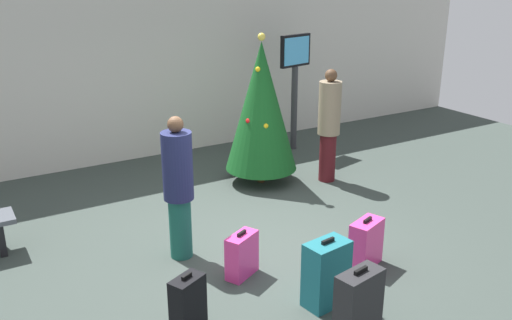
# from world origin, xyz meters

# --- Properties ---
(ground_plane) EXTENTS (16.00, 16.00, 0.00)m
(ground_plane) POSITION_xyz_m (0.00, 0.00, 0.00)
(ground_plane) COLOR #38423D
(back_wall) EXTENTS (16.00, 0.20, 3.02)m
(back_wall) POSITION_xyz_m (0.00, 4.17, 1.51)
(back_wall) COLOR beige
(back_wall) RESTS_ON ground_plane
(holiday_tree) EXTENTS (1.15, 1.15, 2.40)m
(holiday_tree) POSITION_xyz_m (1.42, 1.90, 1.26)
(holiday_tree) COLOR #4C3319
(holiday_tree) RESTS_ON ground_plane
(flight_info_kiosk) EXTENTS (0.72, 0.24, 2.18)m
(flight_info_kiosk) POSITION_xyz_m (2.88, 3.09, 1.47)
(flight_info_kiosk) COLOR #333338
(flight_info_kiosk) RESTS_ON ground_plane
(traveller_0) EXTENTS (0.50, 0.50, 1.84)m
(traveller_0) POSITION_xyz_m (2.39, 1.41, 0.97)
(traveller_0) COLOR #4C1419
(traveller_0) RESTS_ON ground_plane
(traveller_1) EXTENTS (0.50, 0.50, 1.75)m
(traveller_1) POSITION_xyz_m (-0.68, 0.29, 0.92)
(traveller_1) COLOR #19594C
(traveller_1) RESTS_ON ground_plane
(suitcase_0) EXTENTS (0.39, 0.32, 0.63)m
(suitcase_0) POSITION_xyz_m (-1.22, -1.13, 0.30)
(suitcase_0) COLOR black
(suitcase_0) RESTS_ON ground_plane
(suitcase_1) EXTENTS (0.49, 0.34, 0.75)m
(suitcase_1) POSITION_xyz_m (0.20, -1.42, 0.36)
(suitcase_1) COLOR #19606B
(suitcase_1) RESTS_ON ground_plane
(suitcase_2) EXTENTS (0.49, 0.30, 0.83)m
(suitcase_2) POSITION_xyz_m (0.01, -2.12, 0.39)
(suitcase_2) COLOR #232326
(suitcase_2) RESTS_ON ground_plane
(suitcase_3) EXTENTS (0.45, 0.36, 0.55)m
(suitcase_3) POSITION_xyz_m (-0.27, -0.48, 0.26)
(suitcase_3) COLOR #E5388C
(suitcase_3) RESTS_ON ground_plane
(suitcase_4) EXTENTS (0.50, 0.37, 0.60)m
(suitcase_4) POSITION_xyz_m (1.08, -1.02, 0.28)
(suitcase_4) COLOR #E5388C
(suitcase_4) RESTS_ON ground_plane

